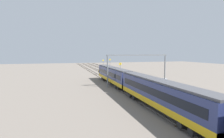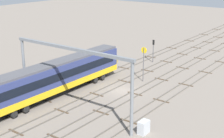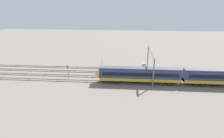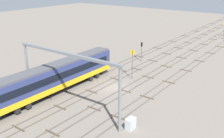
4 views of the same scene
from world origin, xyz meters
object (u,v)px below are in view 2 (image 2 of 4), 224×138
Objects in this scene: overhead_gantry at (71,65)px; speed_sign_mid_trackside at (144,59)px; relay_cabinet at (144,127)px; signal_light_trackside_departure at (153,48)px.

speed_sign_mid_trackside is at bearing -1.41° from overhead_gantry.
overhead_gantry is 16.06m from speed_sign_mid_trackside.
overhead_gantry is 11.08m from relay_cabinet.
speed_sign_mid_trackside is at bearing 31.80° from relay_cabinet.
speed_sign_mid_trackside is 17.36m from relay_cabinet.
signal_light_trackside_departure is at bearing 22.09° from speed_sign_mid_trackside.
overhead_gantry is 4.17× the size of signal_light_trackside_departure.
signal_light_trackside_departure is (26.21, 3.84, -3.62)m from overhead_gantry.
overhead_gantry is at bearing 97.58° from relay_cabinet.
relay_cabinet is at bearing -148.20° from speed_sign_mid_trackside.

